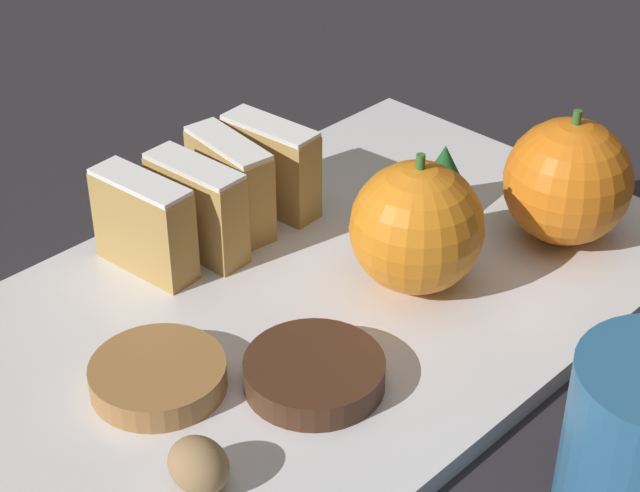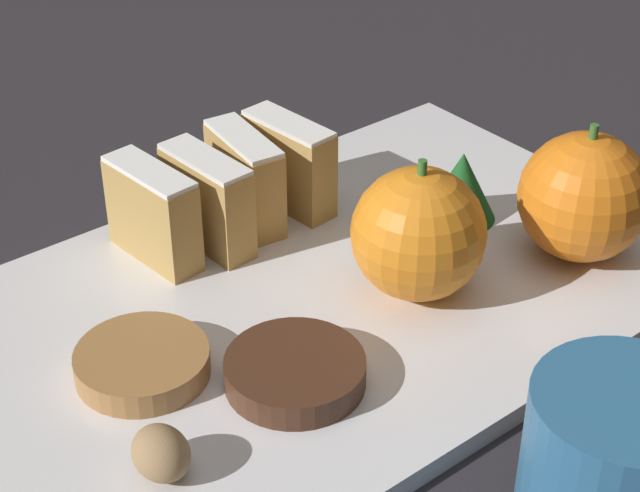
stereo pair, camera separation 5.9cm
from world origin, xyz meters
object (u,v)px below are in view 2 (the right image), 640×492
orange_near (584,197)px  coffee_mug (618,483)px  walnut (161,453)px  chocolate_cookie (295,372)px  orange_far (418,234)px

orange_near → coffee_mug: bearing=-47.0°
walnut → chocolate_cookie: size_ratio=0.43×
orange_far → coffee_mug: bearing=-18.6°
orange_near → chocolate_cookie: bearing=-93.1°
chocolate_cookie → coffee_mug: 0.17m
walnut → chocolate_cookie: (-0.01, 0.08, -0.01)m
orange_near → coffee_mug: (0.15, -0.16, -0.01)m
orange_far → walnut: orange_far is taller
orange_near → orange_far: 0.11m
coffee_mug → orange_far: bearing=161.4°
orange_near → orange_far: (-0.03, -0.10, -0.00)m
orange_far → walnut: (0.03, -0.19, -0.03)m
orange_far → chocolate_cookie: size_ratio=1.17×
orange_far → chocolate_cookie: orange_far is taller
walnut → coffee_mug: 0.20m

